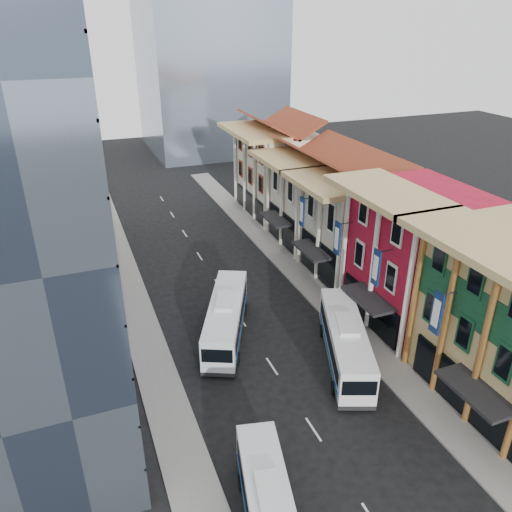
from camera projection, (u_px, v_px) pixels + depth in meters
name	position (u px, v px, depth m)	size (l,w,h in m)	color
sidewalk_right	(326.00, 301.00, 47.19)	(3.00, 90.00, 0.15)	slate
sidewalk_left	(146.00, 339.00, 41.65)	(3.00, 90.00, 0.15)	slate
shophouse_red	(416.00, 257.00, 42.21)	(8.00, 10.00, 12.00)	#AF132B
shophouse_cream_near	(356.00, 228.00, 50.61)	(8.00, 9.00, 10.00)	beige
shophouse_cream_mid	(315.00, 201.00, 58.17)	(8.00, 9.00, 10.00)	beige
shophouse_cream_far	(279.00, 173.00, 66.76)	(8.00, 12.00, 11.00)	beige
office_block_far	(36.00, 198.00, 52.98)	(10.00, 18.00, 14.00)	gray
bus_left_near	(270.00, 512.00, 25.45)	(2.34, 9.97, 3.20)	silver
bus_left_far	(226.00, 317.00, 41.46)	(2.67, 11.38, 3.65)	white
bus_right	(345.00, 342.00, 38.36)	(2.70, 11.51, 3.69)	white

